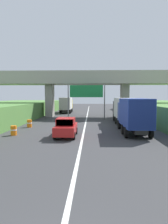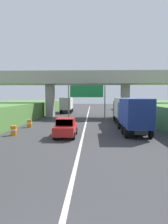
{
  "view_description": "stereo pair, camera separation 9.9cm",
  "coord_description": "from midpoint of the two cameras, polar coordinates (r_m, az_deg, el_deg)",
  "views": [
    {
      "loc": [
        0.75,
        -2.71,
        3.62
      ],
      "look_at": [
        0.0,
        18.55,
        2.0
      ],
      "focal_mm": 32.34,
      "sensor_mm": 36.0,
      "label": 1
    },
    {
      "loc": [
        0.85,
        -2.71,
        3.62
      ],
      "look_at": [
        0.0,
        18.55,
        2.0
      ],
      "focal_mm": 32.34,
      "sensor_mm": 36.0,
      "label": 2
    }
  ],
  "objects": [
    {
      "name": "truck_blue",
      "position": [
        20.45,
        13.63,
        -0.5
      ],
      "size": [
        2.44,
        7.3,
        3.44
      ],
      "color": "black",
      "rests_on": "ground"
    },
    {
      "name": "overpass_bridge",
      "position": [
        36.53,
        0.77,
        8.22
      ],
      "size": [
        40.0,
        4.8,
        8.03
      ],
      "color": "#9E998E",
      "rests_on": "ground"
    },
    {
      "name": "truck_black",
      "position": [
        27.85,
        11.08,
        0.8
      ],
      "size": [
        2.44,
        7.3,
        3.44
      ],
      "color": "black",
      "rests_on": "ground"
    },
    {
      "name": "construction_barrel_2",
      "position": [
        20.11,
        -19.4,
        -4.94
      ],
      "size": [
        0.57,
        0.57,
        0.9
      ],
      "color": "orange",
      "rests_on": "ground"
    },
    {
      "name": "lane_centre_stripe",
      "position": [
        29.93,
        0.47,
        -2.59
      ],
      "size": [
        0.2,
        93.98,
        0.01
      ],
      "primitive_type": "cube",
      "color": "white",
      "rests_on": "ground"
    },
    {
      "name": "truck_yellow",
      "position": [
        45.53,
        -5.08,
        2.21
      ],
      "size": [
        2.44,
        7.3,
        3.44
      ],
      "color": "black",
      "rests_on": "ground"
    },
    {
      "name": "car_red",
      "position": [
        18.34,
        -5.26,
        -4.33
      ],
      "size": [
        1.86,
        4.1,
        1.72
      ],
      "color": "red",
      "rests_on": "ground"
    },
    {
      "name": "overhead_highway_sign",
      "position": [
        31.73,
        0.58,
        5.22
      ],
      "size": [
        5.88,
        0.18,
        5.53
      ],
      "color": "slate",
      "rests_on": "ground"
    },
    {
      "name": "construction_barrel_3",
      "position": [
        24.76,
        -15.29,
        -3.14
      ],
      "size": [
        0.57,
        0.57,
        0.9
      ],
      "color": "orange",
      "rests_on": "ground"
    }
  ]
}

